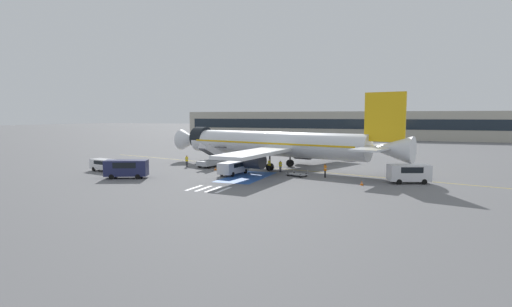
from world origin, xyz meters
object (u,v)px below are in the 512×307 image
Objects in this scene: ground_crew_3 at (187,160)px; traffic_cone_0 at (362,183)px; airliner at (276,144)px; fuel_tanker at (348,148)px; service_van_2 at (126,167)px; ground_crew_1 at (325,169)px; baggage_cart at (297,174)px; service_van_3 at (105,164)px; ground_crew_0 at (280,165)px; boarding_stairs_forward at (212,161)px; service_van_0 at (409,172)px; traffic_cone_1 at (216,169)px; terminal_building at (335,125)px; service_van_1 at (234,167)px; ground_crew_2 at (269,164)px.

ground_crew_3 is 28.51m from traffic_cone_0.
fuel_tanker is at bearing -7.89° from airliner.
airliner reaches higher than fuel_tanker.
ground_crew_1 is at bearing 88.84° from service_van_2.
baggage_cart is 19.01m from ground_crew_3.
ground_crew_1 is (1.12, -27.00, -0.71)m from fuel_tanker.
ground_crew_0 is (23.79, 8.53, -0.12)m from service_van_3.
boarding_stairs_forward reaches higher than service_van_2.
service_van_0 is 26.78m from traffic_cone_1.
baggage_cart is at bearing 58.30° from ground_crew_1.
boarding_stairs_forward is 88.69m from terminal_building.
service_van_1 reaches higher than traffic_cone_1.
service_van_1 is 3.12× the size of ground_crew_1.
ground_crew_1 reaches higher than service_van_1.
service_van_1 is at bearing 93.82° from ground_crew_2.
airliner is 0.35× the size of terminal_building.
ground_crew_3 is (-18.74, 3.07, 0.80)m from baggage_cart.
service_van_3 is 0.05× the size of terminal_building.
terminal_building is at bearing 3.67° from service_van_3.
service_van_1 is 0.05× the size of terminal_building.
traffic_cone_0 is (-5.04, -3.39, -1.09)m from service_van_0.
fuel_tanker is at bearing 0.03° from service_van_0.
service_van_2 reaches higher than service_van_0.
service_van_2 is 3.44× the size of ground_crew_0.
ground_crew_3 is 90.27m from terminal_building.
service_van_2 reaches higher than baggage_cart.
airliner is 4.56m from ground_crew_2.
service_van_0 is at bearing 33.95° from traffic_cone_0.
ground_crew_2 is 0.02× the size of terminal_building.
traffic_cone_0 is 99.30m from terminal_building.
terminal_building reaches higher than service_van_0.
baggage_cart is at bearing -128.53° from airliner.
traffic_cone_0 is (13.85, -7.02, -0.76)m from ground_crew_2.
terminal_building is at bearing 151.95° from service_van_2.
fuel_tanker is 4.87× the size of ground_crew_3.
ground_crew_1 is (9.01, -6.58, -2.63)m from airliner.
service_van_3 is 12.01m from ground_crew_3.
service_van_2 is at bearing -94.52° from terminal_building.
traffic_cone_1 is 91.81m from terminal_building.
terminal_building is (-20.72, 97.01, 4.51)m from traffic_cone_0.
service_van_0 reaches higher than traffic_cone_1.
boarding_stairs_forward is at bearing -36.48° from service_van_1.
terminal_building is (3.22, 88.55, 3.78)m from boarding_stairs_forward.
service_van_0 is 13.95m from baggage_cart.
service_van_1 reaches higher than ground_crew_2.
service_van_0 is 0.97× the size of service_van_3.
airliner reaches higher than traffic_cone_1.
service_van_1 reaches higher than service_van_3.
airliner is at bearing 142.89° from traffic_cone_0.
terminal_building is at bearing 67.65° from ground_crew_3.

